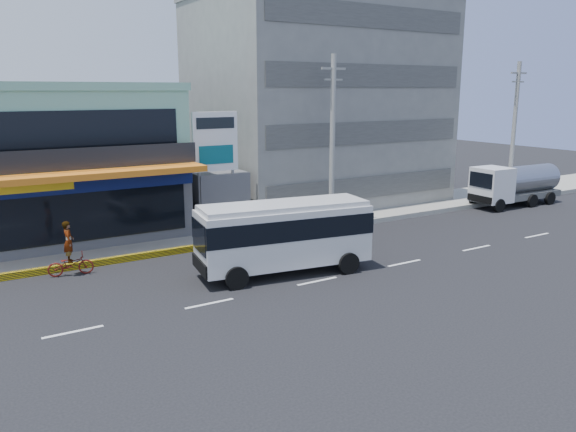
# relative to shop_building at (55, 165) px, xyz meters

# --- Properties ---
(ground) EXTENTS (120.00, 120.00, 0.00)m
(ground) POSITION_rel_shop_building_xyz_m (8.00, -13.95, -4.00)
(ground) COLOR black
(ground) RESTS_ON ground
(sidewalk) EXTENTS (70.00, 5.00, 0.30)m
(sidewalk) POSITION_rel_shop_building_xyz_m (13.00, -4.45, -3.85)
(sidewalk) COLOR gray
(sidewalk) RESTS_ON ground
(shop_building) EXTENTS (12.40, 11.70, 8.00)m
(shop_building) POSITION_rel_shop_building_xyz_m (0.00, 0.00, 0.00)
(shop_building) COLOR #4D4D52
(shop_building) RESTS_ON ground
(concrete_building) EXTENTS (16.00, 12.00, 14.00)m
(concrete_building) POSITION_rel_shop_building_xyz_m (18.00, 1.05, 3.00)
(concrete_building) COLOR gray
(concrete_building) RESTS_ON ground
(gap_structure) EXTENTS (3.00, 6.00, 3.50)m
(gap_structure) POSITION_rel_shop_building_xyz_m (8.00, -1.95, -2.25)
(gap_structure) COLOR #4D4D52
(gap_structure) RESTS_ON ground
(satellite_dish) EXTENTS (1.50, 1.50, 0.15)m
(satellite_dish) POSITION_rel_shop_building_xyz_m (8.00, -2.95, -0.42)
(satellite_dish) COLOR slate
(satellite_dish) RESTS_ON gap_structure
(billboard) EXTENTS (2.60, 0.18, 6.90)m
(billboard) POSITION_rel_shop_building_xyz_m (7.50, -4.75, 0.93)
(billboard) COLOR gray
(billboard) RESTS_ON ground
(utility_pole_near) EXTENTS (1.60, 0.30, 10.00)m
(utility_pole_near) POSITION_rel_shop_building_xyz_m (14.00, -6.55, 1.15)
(utility_pole_near) COLOR #999993
(utility_pole_near) RESTS_ON ground
(utility_pole_far) EXTENTS (1.60, 0.30, 10.00)m
(utility_pole_far) POSITION_rel_shop_building_xyz_m (30.00, -6.55, 1.15)
(utility_pole_far) COLOR #999993
(utility_pole_far) RESTS_ON ground
(minibus) EXTENTS (7.93, 3.57, 3.21)m
(minibus) POSITION_rel_shop_building_xyz_m (7.36, -12.24, -2.08)
(minibus) COLOR silver
(minibus) RESTS_ON ground
(sedan) EXTENTS (4.59, 2.56, 1.48)m
(sedan) POSITION_rel_shop_building_xyz_m (11.00, -9.99, -3.26)
(sedan) COLOR #C2B594
(sedan) RESTS_ON ground
(tanker_truck) EXTENTS (7.36, 2.55, 2.87)m
(tanker_truck) POSITION_rel_shop_building_xyz_m (28.95, -7.72, -2.45)
(tanker_truck) COLOR silver
(tanker_truck) RESTS_ON ground
(motorcycle_rider) EXTENTS (2.00, 0.97, 2.46)m
(motorcycle_rider) POSITION_rel_shop_building_xyz_m (-0.87, -7.62, -3.18)
(motorcycle_rider) COLOR #56100C
(motorcycle_rider) RESTS_ON ground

